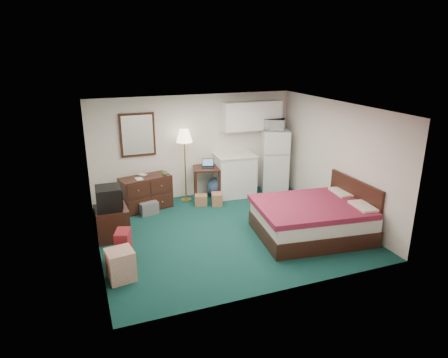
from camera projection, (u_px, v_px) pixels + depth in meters
name	position (u px, v px, depth m)	size (l,w,h in m)	color
floor	(227.00, 231.00, 8.12)	(5.00, 4.50, 0.01)	black
ceiling	(228.00, 108.00, 7.34)	(5.00, 4.50, 0.01)	silver
walls	(227.00, 172.00, 7.73)	(5.01, 4.51, 2.50)	silver
mirror	(137.00, 135.00, 9.12)	(0.80, 0.06, 1.00)	white
upper_cabinets	(252.00, 116.00, 9.84)	(1.50, 0.35, 0.70)	white
headboard	(354.00, 203.00, 8.09)	(0.06, 1.56, 1.00)	black
dresser	(146.00, 193.00, 9.13)	(1.13, 0.51, 0.77)	black
floor_lamp	(185.00, 166.00, 9.49)	(0.38, 0.38, 1.75)	gold
desk	(207.00, 183.00, 9.78)	(0.62, 0.62, 0.79)	black
exercise_ball	(216.00, 187.00, 9.94)	(0.49, 0.49, 0.49)	#355582
kitchen_counter	(235.00, 175.00, 9.96)	(0.93, 0.71, 1.02)	white
fridge	(274.00, 160.00, 10.22)	(0.65, 0.65, 1.59)	white
bed	(312.00, 220.00, 7.83)	(2.08, 1.63, 0.67)	maroon
tv_stand	(112.00, 223.00, 7.77)	(0.61, 0.66, 0.61)	black
suitcase	(124.00, 247.00, 6.85)	(0.23, 0.37, 0.60)	maroon
retail_box	(121.00, 265.00, 6.36)	(0.41, 0.41, 0.51)	beige
file_bin	(148.00, 208.00, 8.92)	(0.40, 0.30, 0.28)	slate
cardboard_box_a	(201.00, 200.00, 9.43)	(0.29, 0.24, 0.24)	#8C6448
cardboard_box_b	(217.00, 199.00, 9.42)	(0.25, 0.29, 0.29)	#8C6448
laptop	(208.00, 164.00, 9.58)	(0.28, 0.23, 0.20)	black
crt_tv	(109.00, 198.00, 7.58)	(0.48, 0.51, 0.44)	black
microwave	(274.00, 123.00, 9.91)	(0.51, 0.28, 0.35)	white
book_a	(135.00, 175.00, 8.77)	(0.16, 0.02, 0.21)	#8C6448
book_b	(140.00, 172.00, 9.04)	(0.15, 0.02, 0.20)	#8C6448
mug	(165.00, 173.00, 9.11)	(0.11, 0.09, 0.11)	#4B833A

